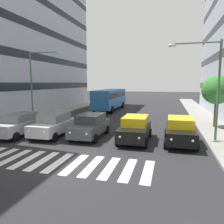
{
  "coord_description": "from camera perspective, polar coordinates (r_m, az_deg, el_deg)",
  "views": [
    {
      "loc": [
        -5.3,
        9.5,
        4.02
      ],
      "look_at": [
        -0.75,
        -7.84,
        1.58
      ],
      "focal_mm": 34.69,
      "sensor_mm": 36.0,
      "label": 1
    }
  ],
  "objects": [
    {
      "name": "ground_plane",
      "position": [
        11.6,
        -13.88,
        -12.76
      ],
      "size": [
        180.0,
        180.0,
        0.0
      ],
      "primitive_type": "plane",
      "color": "#262628"
    },
    {
      "name": "car_1",
      "position": [
        15.05,
        6.11,
        -4.32
      ],
      "size": [
        2.02,
        4.44,
        1.72
      ],
      "color": "black",
      "rests_on": "ground_plane"
    },
    {
      "name": "car_4",
      "position": [
        17.95,
        -23.38,
        -2.96
      ],
      "size": [
        2.02,
        4.44,
        1.72
      ],
      "color": "#B2B7BC",
      "rests_on": "ground_plane"
    },
    {
      "name": "bus_behind_traffic",
      "position": [
        31.94,
        -0.48,
        3.86
      ],
      "size": [
        2.78,
        10.5,
        3.0
      ],
      "color": "#286BAD",
      "rests_on": "ground_plane"
    },
    {
      "name": "building_right_block_0",
      "position": [
        35.85,
        -24.27,
        20.85
      ],
      "size": [
        11.06,
        27.18,
        25.1
      ],
      "color": "#ADB2BC",
      "rests_on": "ground_plane"
    },
    {
      "name": "street_lamp_right",
      "position": [
        23.61,
        -19.38,
        8.44
      ],
      "size": [
        3.37,
        0.28,
        6.99
      ],
      "color": "#4C6B56",
      "rests_on": "sidewalk_right"
    },
    {
      "name": "street_lamp_left",
      "position": [
        15.74,
        24.19,
        8.02
      ],
      "size": [
        3.39,
        0.28,
        6.6
      ],
      "color": "#4C6B56",
      "rests_on": "sidewalk_left"
    },
    {
      "name": "street_tree_1",
      "position": [
        20.9,
        25.85,
        5.26
      ],
      "size": [
        2.51,
        2.51,
        4.52
      ],
      "color": "#513823",
      "rests_on": "sidewalk_left"
    },
    {
      "name": "car_3",
      "position": [
        16.96,
        -15.12,
        -3.18
      ],
      "size": [
        2.02,
        4.44,
        1.72
      ],
      "color": "silver",
      "rests_on": "ground_plane"
    },
    {
      "name": "car_0",
      "position": [
        15.06,
        17.51,
        -4.63
      ],
      "size": [
        2.02,
        4.44,
        1.72
      ],
      "color": "black",
      "rests_on": "ground_plane"
    },
    {
      "name": "car_2",
      "position": [
        16.07,
        -5.74,
        -3.54
      ],
      "size": [
        2.02,
        4.44,
        1.72
      ],
      "color": "#474C51",
      "rests_on": "ground_plane"
    },
    {
      "name": "crosswalk_markings",
      "position": [
        11.6,
        -13.88,
        -12.74
      ],
      "size": [
        9.45,
        2.8,
        0.01
      ],
      "color": "silver",
      "rests_on": "ground_plane"
    }
  ]
}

